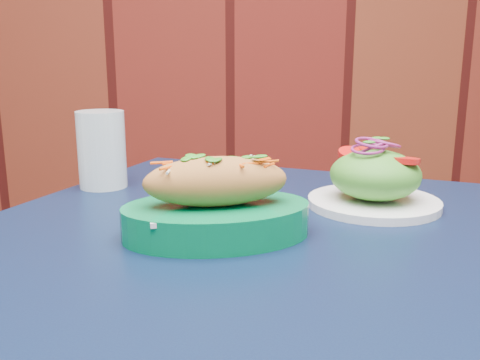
{
  "coord_description": "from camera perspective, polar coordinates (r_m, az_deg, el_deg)",
  "views": [
    {
      "loc": [
        0.4,
        1.15,
        0.97
      ],
      "look_at": [
        0.41,
        1.84,
        0.81
      ],
      "focal_mm": 40.0,
      "sensor_mm": 36.0,
      "label": 1
    }
  ],
  "objects": [
    {
      "name": "banh_mi_basket",
      "position": [
        0.66,
        -2.54,
        -2.63
      ],
      "size": [
        0.26,
        0.19,
        0.11
      ],
      "rotation": [
        0.0,
        0.0,
        0.18
      ],
      "color": "#01703D",
      "rests_on": "cafe_table"
    },
    {
      "name": "salad_plate",
      "position": [
        0.81,
        14.19,
        -0.06
      ],
      "size": [
        0.19,
        0.19,
        0.1
      ],
      "rotation": [
        0.0,
        0.0,
        0.36
      ],
      "color": "white",
      "rests_on": "cafe_table"
    },
    {
      "name": "water_glass",
      "position": [
        0.93,
        -14.53,
        3.17
      ],
      "size": [
        0.08,
        0.08,
        0.13
      ],
      "primitive_type": "cylinder",
      "color": "silver",
      "rests_on": "cafe_table"
    },
    {
      "name": "cafe_table",
      "position": [
        0.71,
        3.33,
        -12.7
      ],
      "size": [
        1.05,
        1.05,
        0.75
      ],
      "rotation": [
        0.0,
        0.0,
        -0.4
      ],
      "color": "black",
      "rests_on": "ground"
    }
  ]
}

